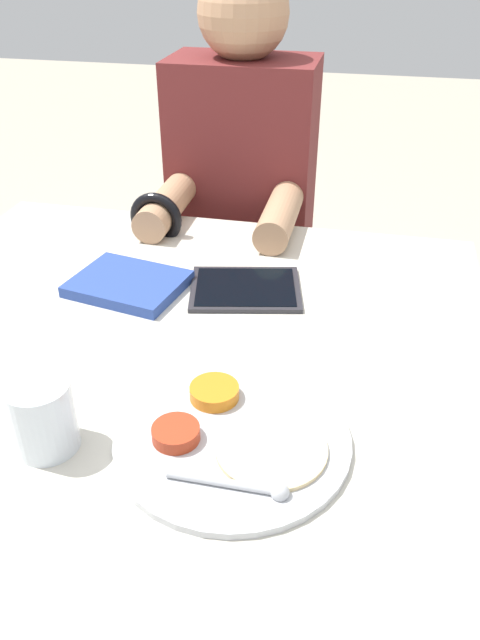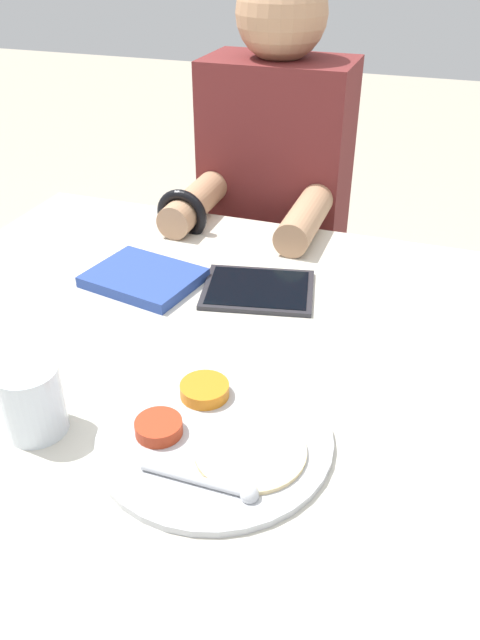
% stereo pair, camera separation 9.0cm
% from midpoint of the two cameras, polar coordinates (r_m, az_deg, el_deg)
% --- Properties ---
extents(ground_plane, '(12.00, 12.00, 0.00)m').
position_cam_midpoint_polar(ground_plane, '(1.53, -7.15, -27.12)').
color(ground_plane, '#B2A893').
extents(dining_table, '(1.00, 1.00, 0.77)m').
position_cam_midpoint_polar(dining_table, '(1.21, -8.44, -17.97)').
color(dining_table, beige).
rests_on(dining_table, ground_plane).
extents(thali_tray, '(0.30, 0.30, 0.03)m').
position_cam_midpoint_polar(thali_tray, '(0.79, -4.08, -10.73)').
color(thali_tray, '#B7BABF').
rests_on(thali_tray, dining_table).
extents(red_notebook, '(0.21, 0.18, 0.02)m').
position_cam_midpoint_polar(red_notebook, '(1.12, -12.47, 3.12)').
color(red_notebook, silver).
rests_on(red_notebook, dining_table).
extents(tablet_device, '(0.22, 0.19, 0.01)m').
position_cam_midpoint_polar(tablet_device, '(1.09, -1.87, 2.81)').
color(tablet_device, '#28282D').
rests_on(tablet_device, dining_table).
extents(person_diner, '(0.34, 0.44, 1.25)m').
position_cam_midpoint_polar(person_diner, '(1.59, -1.45, 5.93)').
color(person_diner, black).
rests_on(person_diner, ground_plane).
extents(drinking_glass, '(0.08, 0.08, 0.09)m').
position_cam_midpoint_polar(drinking_glass, '(0.81, -20.73, -8.35)').
color(drinking_glass, silver).
rests_on(drinking_glass, dining_table).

